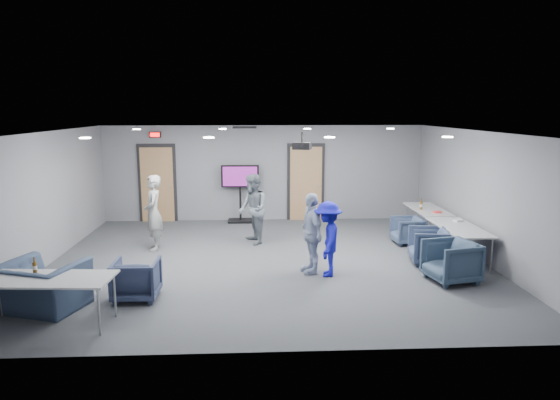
{
  "coord_description": "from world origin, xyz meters",
  "views": [
    {
      "loc": [
        -0.24,
        -10.09,
        3.15
      ],
      "look_at": [
        0.29,
        0.56,
        1.2
      ],
      "focal_mm": 32.0,
      "sensor_mm": 36.0,
      "label": 1
    }
  ],
  "objects_px": {
    "chair_front_a": "(136,279)",
    "tv_stand": "(240,190)",
    "person_a": "(153,213)",
    "bottle_front": "(35,267)",
    "table_front_left": "(45,281)",
    "person_b": "(253,209)",
    "table_right_b": "(459,229)",
    "chair_front_b": "(42,286)",
    "chair_right_c": "(451,261)",
    "person_c": "(311,233)",
    "bottle_right": "(421,205)",
    "projector": "(302,146)",
    "chair_right_a": "(408,231)",
    "chair_right_b": "(430,246)",
    "person_d": "(328,239)",
    "table_right_a": "(428,211)"
  },
  "relations": [
    {
      "from": "person_b",
      "to": "table_right_a",
      "type": "distance_m",
      "value": 4.32
    },
    {
      "from": "table_right_a",
      "to": "projector",
      "type": "bearing_deg",
      "value": 115.46
    },
    {
      "from": "chair_front_b",
      "to": "chair_right_b",
      "type": "bearing_deg",
      "value": -144.97
    },
    {
      "from": "chair_right_b",
      "to": "chair_front_b",
      "type": "bearing_deg",
      "value": -65.06
    },
    {
      "from": "person_a",
      "to": "person_c",
      "type": "distance_m",
      "value": 3.82
    },
    {
      "from": "chair_right_a",
      "to": "projector",
      "type": "bearing_deg",
      "value": -71.59
    },
    {
      "from": "person_a",
      "to": "tv_stand",
      "type": "relative_size",
      "value": 1.05
    },
    {
      "from": "person_a",
      "to": "chair_right_c",
      "type": "xyz_separation_m",
      "value": [
        5.89,
        -2.45,
        -0.47
      ]
    },
    {
      "from": "chair_right_b",
      "to": "tv_stand",
      "type": "height_order",
      "value": "tv_stand"
    },
    {
      "from": "person_a",
      "to": "bottle_front",
      "type": "relative_size",
      "value": 6.9
    },
    {
      "from": "chair_front_a",
      "to": "tv_stand",
      "type": "relative_size",
      "value": 0.46
    },
    {
      "from": "table_right_b",
      "to": "bottle_right",
      "type": "distance_m",
      "value": 1.85
    },
    {
      "from": "person_d",
      "to": "chair_front_a",
      "type": "xyz_separation_m",
      "value": [
        -3.37,
        -1.03,
        -0.38
      ]
    },
    {
      "from": "person_a",
      "to": "chair_right_b",
      "type": "relative_size",
      "value": 2.09
    },
    {
      "from": "person_b",
      "to": "table_front_left",
      "type": "height_order",
      "value": "person_b"
    },
    {
      "from": "person_d",
      "to": "table_right_a",
      "type": "bearing_deg",
      "value": 143.68
    },
    {
      "from": "person_b",
      "to": "table_right_b",
      "type": "relative_size",
      "value": 0.88
    },
    {
      "from": "person_a",
      "to": "chair_front_b",
      "type": "distance_m",
      "value": 3.62
    },
    {
      "from": "person_d",
      "to": "table_right_a",
      "type": "relative_size",
      "value": 0.82
    },
    {
      "from": "chair_right_c",
      "to": "table_front_left",
      "type": "height_order",
      "value": "chair_right_c"
    },
    {
      "from": "chair_right_a",
      "to": "chair_front_a",
      "type": "xyz_separation_m",
      "value": [
        -5.6,
        -3.22,
        0.02
      ]
    },
    {
      "from": "chair_right_c",
      "to": "bottle_right",
      "type": "height_order",
      "value": "bottle_right"
    },
    {
      "from": "person_b",
      "to": "chair_right_a",
      "type": "xyz_separation_m",
      "value": [
        3.66,
        -0.2,
        -0.51
      ]
    },
    {
      "from": "table_right_a",
      "to": "bottle_front",
      "type": "xyz_separation_m",
      "value": [
        -7.55,
        -4.52,
        0.14
      ]
    },
    {
      "from": "person_a",
      "to": "table_front_left",
      "type": "bearing_deg",
      "value": -21.18
    },
    {
      "from": "bottle_front",
      "to": "bottle_right",
      "type": "height_order",
      "value": "bottle_right"
    },
    {
      "from": "person_c",
      "to": "chair_front_b",
      "type": "distance_m",
      "value": 4.77
    },
    {
      "from": "person_d",
      "to": "bottle_front",
      "type": "height_order",
      "value": "person_d"
    },
    {
      "from": "person_d",
      "to": "projector",
      "type": "xyz_separation_m",
      "value": [
        -0.39,
        1.17,
        1.68
      ]
    },
    {
      "from": "bottle_right",
      "to": "tv_stand",
      "type": "bearing_deg",
      "value": 155.27
    },
    {
      "from": "chair_right_b",
      "to": "chair_front_a",
      "type": "bearing_deg",
      "value": -64.96
    },
    {
      "from": "person_b",
      "to": "projector",
      "type": "distance_m",
      "value": 2.24
    },
    {
      "from": "person_d",
      "to": "table_right_a",
      "type": "xyz_separation_m",
      "value": [
        2.88,
        2.73,
        -0.04
      ]
    },
    {
      "from": "person_b",
      "to": "tv_stand",
      "type": "bearing_deg",
      "value": 172.51
    },
    {
      "from": "person_b",
      "to": "table_right_b",
      "type": "height_order",
      "value": "person_b"
    },
    {
      "from": "person_c",
      "to": "person_d",
      "type": "relative_size",
      "value": 1.09
    },
    {
      "from": "table_front_left",
      "to": "bottle_right",
      "type": "height_order",
      "value": "bottle_right"
    },
    {
      "from": "person_a",
      "to": "chair_front_a",
      "type": "distance_m",
      "value": 3.07
    },
    {
      "from": "chair_right_c",
      "to": "chair_front_b",
      "type": "relative_size",
      "value": 0.71
    },
    {
      "from": "chair_front_b",
      "to": "chair_right_c",
      "type": "bearing_deg",
      "value": -153.68
    },
    {
      "from": "person_c",
      "to": "chair_front_b",
      "type": "xyz_separation_m",
      "value": [
        -4.46,
        -1.63,
        -0.4
      ]
    },
    {
      "from": "table_right_b",
      "to": "chair_front_b",
      "type": "bearing_deg",
      "value": 106.46
    },
    {
      "from": "person_c",
      "to": "person_b",
      "type": "bearing_deg",
      "value": -164.79
    },
    {
      "from": "chair_right_b",
      "to": "chair_right_c",
      "type": "relative_size",
      "value": 0.97
    },
    {
      "from": "chair_right_a",
      "to": "table_right_b",
      "type": "xyz_separation_m",
      "value": [
        0.65,
        -1.36,
        0.37
      ]
    },
    {
      "from": "person_b",
      "to": "bottle_front",
      "type": "bearing_deg",
      "value": -53.98
    },
    {
      "from": "tv_stand",
      "to": "bottle_front",
      "type": "bearing_deg",
      "value": -113.84
    },
    {
      "from": "person_c",
      "to": "table_right_b",
      "type": "distance_m",
      "value": 3.23
    },
    {
      "from": "chair_front_b",
      "to": "tv_stand",
      "type": "height_order",
      "value": "tv_stand"
    },
    {
      "from": "chair_right_b",
      "to": "bottle_front",
      "type": "distance_m",
      "value": 7.34
    }
  ]
}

